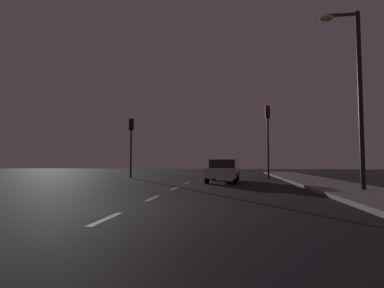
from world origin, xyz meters
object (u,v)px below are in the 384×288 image
object	(u,v)px
traffic_signal_left	(131,136)
street_lamp_right	(354,83)
car_stopped_ahead	(223,170)
traffic_signal_right	(268,128)

from	to	relation	value
traffic_signal_left	street_lamp_right	size ratio (longest dim) A/B	0.63
car_stopped_ahead	street_lamp_right	xyz separation A→B (m)	(5.49, -6.01, 3.68)
traffic_signal_right	street_lamp_right	world-z (taller)	street_lamp_right
car_stopped_ahead	traffic_signal_right	bearing A→B (deg)	49.62
traffic_signal_right	car_stopped_ahead	distance (m)	5.68
car_stopped_ahead	street_lamp_right	world-z (taller)	street_lamp_right
traffic_signal_right	street_lamp_right	size ratio (longest dim) A/B	0.73
traffic_signal_left	car_stopped_ahead	xyz separation A→B (m)	(7.27, -3.67, -2.54)
traffic_signal_left	car_stopped_ahead	distance (m)	8.53
traffic_signal_right	car_stopped_ahead	size ratio (longest dim) A/B	1.20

